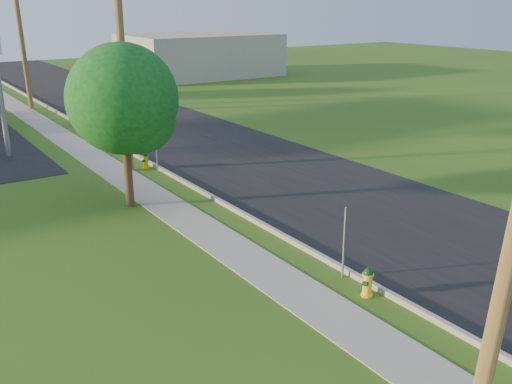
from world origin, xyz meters
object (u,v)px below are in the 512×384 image
Objects in this scene: hydrant_far at (85,128)px; tree_verge at (127,104)px; utility_pole_far at (21,37)px; utility_pole_mid at (122,54)px; hydrant_near at (368,282)px; hydrant_mid at (146,160)px.

tree_verge is at bearing -100.35° from hydrant_far.
utility_pole_far is at bearing 85.83° from tree_verge.
utility_pole_far is at bearing 90.00° from utility_pole_mid.
utility_pole_far reaches higher than hydrant_near.
utility_pole_far is 13.00× the size of hydrant_mid.
utility_pole_mid is at bearing 174.08° from hydrant_mid.
hydrant_mid is 1.05× the size of hydrant_far.
hydrant_far is at bearing 79.65° from tree_verge.
tree_verge is (-1.63, -4.39, -1.24)m from utility_pole_mid.
hydrant_near is at bearing -89.93° from hydrant_far.
hydrant_far is (0.65, -9.91, -4.46)m from utility_pole_far.
hydrant_near is (0.67, -31.90, -4.41)m from utility_pole_far.
utility_pole_far is (0.00, 18.00, -0.15)m from utility_pole_mid.
hydrant_far is (2.28, 12.48, -3.37)m from tree_verge.
utility_pole_mid reaches higher than hydrant_mid.
hydrant_far is at bearing 90.50° from hydrant_mid.
utility_pole_far is at bearing 93.73° from hydrant_far.
utility_pole_mid is 4.65m from hydrant_mid.
utility_pole_far is 32.21m from hydrant_near.
hydrant_mid is at bearing -5.92° from utility_pole_mid.
utility_pole_far reaches higher than hydrant_mid.
tree_verge is 7.27× the size of hydrant_near.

